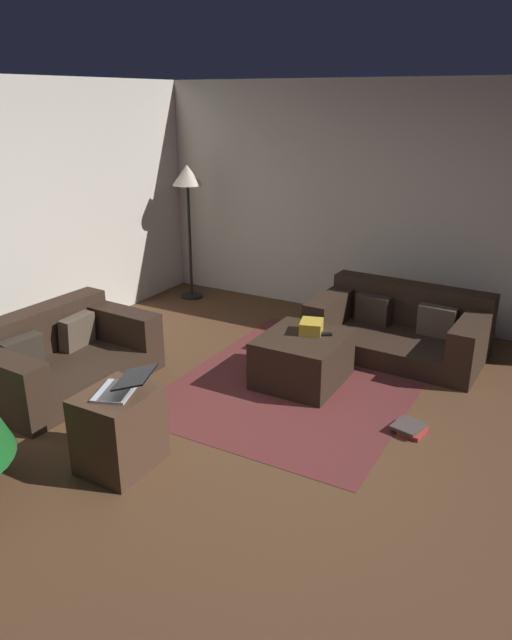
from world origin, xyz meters
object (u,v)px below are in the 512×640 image
object	(u,v)px
couch_right	(401,328)
side_table	(119,430)
ottoman	(302,359)
gift_box	(311,327)
corner_lamp	(188,186)
couch_left	(58,357)
book_stack	(411,428)
tv_remote	(323,334)
laptop	(123,386)

from	to	relation	value
couch_right	side_table	world-z (taller)	couch_right
ottoman	gift_box	world-z (taller)	gift_box
ottoman	side_table	distance (m)	1.88
corner_lamp	couch_left	bearing A→B (deg)	-171.64
side_table	ottoman	bearing A→B (deg)	-16.66
couch_left	couch_right	size ratio (longest dim) A/B	0.94
book_stack	gift_box	bearing A→B (deg)	65.02
tv_remote	book_stack	xyz separation A→B (m)	(-0.49, -0.96, -0.42)
ottoman	gift_box	distance (m)	0.30
tv_remote	couch_right	bearing A→B (deg)	-55.98
side_table	corner_lamp	xyz separation A→B (m)	(3.30, 1.72, 1.12)
couch_right	book_stack	bearing A→B (deg)	111.93
couch_left	gift_box	distance (m)	2.26
gift_box	book_stack	size ratio (longest dim) A/B	0.85
gift_box	laptop	bearing A→B (deg)	164.83
couch_left	corner_lamp	distance (m)	2.86
couch_right	laptop	xyz separation A→B (m)	(-2.89, 1.05, 0.37)
side_table	book_stack	size ratio (longest dim) A/B	2.06
laptop	gift_box	bearing A→B (deg)	-15.17
couch_left	gift_box	xyz separation A→B (m)	(1.20, -1.90, 0.24)
couch_right	laptop	bearing A→B (deg)	72.31
ottoman	couch_left	bearing A→B (deg)	120.04
couch_left	laptop	xyz separation A→B (m)	(-0.69, -1.39, 0.36)
ottoman	side_table	world-z (taller)	side_table
couch_left	laptop	size ratio (longest dim) A/B	3.43
side_table	tv_remote	bearing A→B (deg)	-19.75
laptop	book_stack	world-z (taller)	laptop
ottoman	gift_box	xyz separation A→B (m)	(0.12, -0.03, 0.27)
book_stack	corner_lamp	bearing A→B (deg)	60.70
gift_box	book_stack	world-z (taller)	gift_box
tv_remote	laptop	xyz separation A→B (m)	(-1.88, 0.63, 0.17)
gift_box	corner_lamp	bearing A→B (deg)	58.78
tv_remote	laptop	bearing A→B (deg)	128.10
ottoman	couch_right	bearing A→B (deg)	-26.94
couch_right	laptop	distance (m)	3.10
gift_box	side_table	xyz separation A→B (m)	(-1.91, 0.56, -0.21)
couch_left	side_table	xyz separation A→B (m)	(-0.71, -1.34, 0.03)
ottoman	corner_lamp	world-z (taller)	corner_lamp
tv_remote	corner_lamp	bearing A→B (deg)	26.46
gift_box	tv_remote	world-z (taller)	gift_box
book_stack	corner_lamp	distance (m)	4.09
couch_left	ottoman	bearing A→B (deg)	123.01
gift_box	tv_remote	size ratio (longest dim) A/B	1.47
tv_remote	side_table	xyz separation A→B (m)	(-1.90, 0.68, -0.17)
side_table	laptop	world-z (taller)	laptop
side_table	gift_box	bearing A→B (deg)	-16.43
laptop	book_stack	bearing A→B (deg)	-48.70
couch_right	side_table	size ratio (longest dim) A/B	2.97
ottoman	corner_lamp	size ratio (longest dim) A/B	0.47
tv_remote	side_table	distance (m)	2.03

